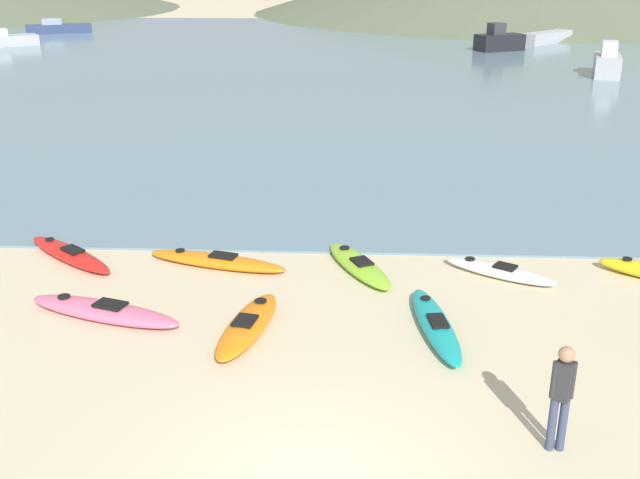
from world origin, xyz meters
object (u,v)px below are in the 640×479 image
Objects in this scene: kayak_on_sand_5 at (104,311)px; moored_boat_4 at (58,28)px; kayak_on_sand_3 at (499,271)px; moored_boat_3 at (3,40)px; kayak_on_sand_6 at (359,265)px; moored_boat_0 at (499,41)px; kayak_on_sand_1 at (217,261)px; kayak_on_sand_4 at (436,325)px; kayak_on_sand_9 at (248,325)px; moored_boat_1 at (607,64)px; person_near_foreground at (562,392)px; kayak_on_sand_7 at (70,254)px; moored_boat_2 at (547,37)px.

kayak_on_sand_5 is 0.61× the size of moored_boat_4.
moored_boat_3 is at bearing 125.80° from kayak_on_sand_3.
moored_boat_0 is at bearing 76.04° from kayak_on_sand_6.
moored_boat_3 is at bearing 119.78° from kayak_on_sand_1.
kayak_on_sand_4 is 1.11× the size of kayak_on_sand_9.
kayak_on_sand_6 is (-3.25, 0.16, 0.01)m from kayak_on_sand_3.
kayak_on_sand_9 is 37.40m from moored_boat_1.
person_near_foreground is (-0.30, -6.48, 0.87)m from kayak_on_sand_3.
kayak_on_sand_1 is at bearing 110.19° from kayak_on_sand_9.
kayak_on_sand_7 is at bearing 177.40° from kayak_on_sand_6.
kayak_on_sand_5 is at bearing 177.92° from kayak_on_sand_4.
kayak_on_sand_5 is at bearing -121.39° from moored_boat_1.
moored_boat_0 is (12.71, 45.54, 0.61)m from kayak_on_sand_9.
person_near_foreground is at bearing -66.07° from kayak_on_sand_6.
kayak_on_sand_1 is at bearing -65.59° from moored_boat_4.
moored_boat_0 is at bearing -1.58° from moored_boat_3.
kayak_on_sand_4 reaches higher than kayak_on_sand_6.
kayak_on_sand_1 reaches higher than kayak_on_sand_3.
kayak_on_sand_3 is 6.55m from person_near_foreground.
kayak_on_sand_5 is 3.06m from kayak_on_sand_9.
kayak_on_sand_1 is 0.90× the size of moored_boat_0.
kayak_on_sand_9 reaches higher than kayak_on_sand_7.
kayak_on_sand_5 is 51.55m from moored_boat_3.
person_near_foreground reaches higher than kayak_on_sand_5.
moored_boat_1 reaches higher than kayak_on_sand_5.
moored_boat_2 is at bearing 75.84° from kayak_on_sand_3.
person_near_foreground reaches higher than moored_boat_4.
moored_boat_2 is (4.79, 5.30, -0.27)m from moored_boat_0.
person_near_foreground is at bearing -34.90° from kayak_on_sand_7.
moored_boat_4 is (0.54, 10.13, -0.01)m from moored_boat_3.
person_near_foreground is (9.99, -6.97, 0.85)m from kayak_on_sand_7.
moored_boat_4 is at bearing 117.31° from kayak_on_sand_6.
kayak_on_sand_7 is at bearing 144.15° from kayak_on_sand_9.
person_near_foreground is at bearing -92.61° from kayak_on_sand_3.
moored_boat_0 is (17.56, 42.03, 0.62)m from kayak_on_sand_7.
kayak_on_sand_1 is 1.19× the size of kayak_on_sand_6.
kayak_on_sand_4 is at bearing -101.25° from moored_boat_0.
moored_boat_0 is 0.99× the size of moored_boat_1.
moored_boat_1 reaches higher than kayak_on_sand_3.
moored_boat_3 is (-43.02, 13.31, -0.26)m from moored_boat_1.
moored_boat_3 is at bearing 178.42° from moored_boat_0.
kayak_on_sand_7 is 0.58× the size of moored_boat_3.
moored_boat_2 is (18.69, 47.58, 0.36)m from kayak_on_sand_1.
moored_boat_3 is at bearing 116.48° from kayak_on_sand_5.
kayak_on_sand_7 is (-3.66, 0.25, 0.00)m from kayak_on_sand_1.
moored_boat_0 is 0.77× the size of moored_boat_3.
person_near_foreground is at bearing -98.79° from moored_boat_0.
kayak_on_sand_9 is 62.20m from moored_boat_4.
moored_boat_3 is 0.88× the size of moored_boat_4.
kayak_on_sand_9 is 0.75× the size of moored_boat_1.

